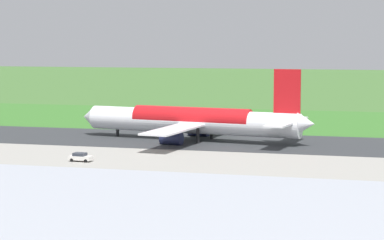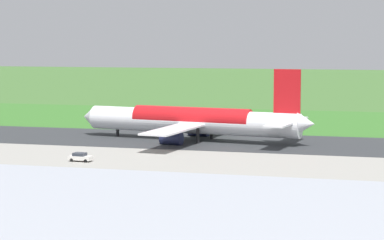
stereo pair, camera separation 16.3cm
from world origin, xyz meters
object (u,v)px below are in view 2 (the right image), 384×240
(no_stopping_sign, at_px, (150,116))
(traffic_cone_orange, at_px, (125,119))
(airliner_main, at_px, (194,121))
(service_car_ops, at_px, (80,157))

(no_stopping_sign, height_order, traffic_cone_orange, no_stopping_sign)
(airliner_main, xyz_separation_m, no_stopping_sign, (21.02, -35.10, -2.87))
(traffic_cone_orange, bearing_deg, service_car_ops, 103.19)
(service_car_ops, xyz_separation_m, traffic_cone_orange, (16.11, -68.76, -0.57))
(traffic_cone_orange, bearing_deg, airliner_main, 128.32)
(traffic_cone_orange, bearing_deg, no_stopping_sign, 170.48)
(no_stopping_sign, distance_m, traffic_cone_orange, 7.94)
(service_car_ops, bearing_deg, airliner_main, -111.35)
(airliner_main, relative_size, traffic_cone_orange, 98.30)
(airliner_main, relative_size, no_stopping_sign, 21.77)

